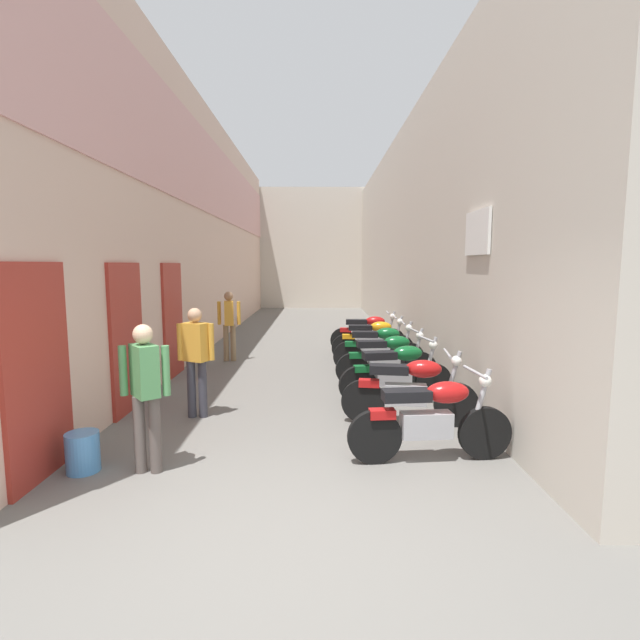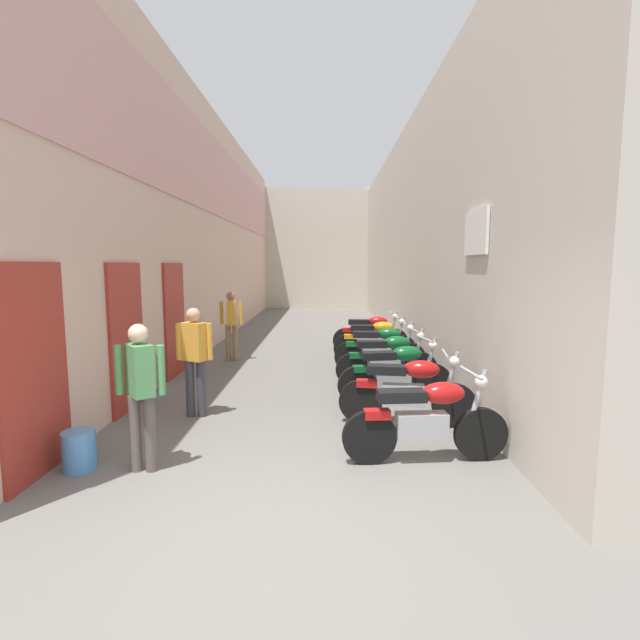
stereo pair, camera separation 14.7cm
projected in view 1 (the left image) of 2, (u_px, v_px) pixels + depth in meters
The scene contains 15 objects.
ground_plane at pixel (305, 353), 11.50m from camera, with size 35.88×35.88×0.00m, color #66635E.
building_left at pixel (210, 229), 13.04m from camera, with size 0.45×19.88×6.24m.
building_right at pixel (402, 240), 13.15m from camera, with size 0.45×19.88×5.73m.
building_far_end at pixel (311, 249), 23.99m from camera, with size 8.02×2.00×5.92m, color beige.
motorcycle_nearest at pixel (432, 417), 5.13m from camera, with size 1.85×0.58×1.04m.
motorcycle_second at pixel (410, 389), 6.31m from camera, with size 1.84×0.58×1.04m.
motorcycle_third at pixel (397, 371), 7.36m from camera, with size 1.84×0.58×1.04m.
motorcycle_fourth at pixel (387, 358), 8.39m from camera, with size 1.85×0.58×1.04m.
motorcycle_fifth at pixel (379, 347), 9.49m from camera, with size 1.85×0.58×1.04m.
motorcycle_sixth at pixel (373, 339), 10.50m from camera, with size 1.85×0.58×1.04m.
motorcycle_seventh at pixel (368, 332), 11.53m from camera, with size 1.85×0.58×1.04m.
pedestrian_by_doorway at pixel (145, 387), 4.80m from camera, with size 0.52×0.39×1.57m.
pedestrian_mid_alley at pixel (196, 354), 6.58m from camera, with size 0.52×0.33×1.57m.
pedestrian_further_down at pixel (229, 321), 10.47m from camera, with size 0.52×0.37×1.57m.
water_jug_near_door at pixel (83, 452), 4.91m from camera, with size 0.34×0.34×0.42m, color #4C8CCC.
Camera 1 is at (0.31, -3.38, 2.17)m, focal length 26.19 mm.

